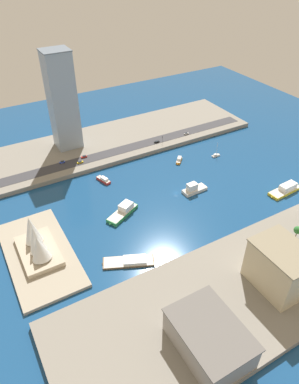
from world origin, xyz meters
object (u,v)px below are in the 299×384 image
at_px(traffic_light_waterfront, 162,139).
at_px(office_block_beige, 280,267).
at_px(barge_flat_brown, 130,261).
at_px(tugboat_red, 103,180).
at_px(pickup_red, 84,157).
at_px(opera_landmark, 36,242).
at_px(van_white, 186,134).
at_px(suv_black, 157,142).
at_px(taxi_yellow_cab, 80,162).
at_px(ferry_yellow_fast, 286,189).
at_px(water_taxi_orange, 179,160).
at_px(ferry_green_doubledeck, 123,211).
at_px(tower_tall_glass, 62,101).
at_px(sailboat_small_white, 216,155).
at_px(carpark_squat_concrete, 209,338).
at_px(hatchback_blue, 62,162).
at_px(ferry_white_commuter, 194,189).

bearing_deg(traffic_light_waterfront, office_block_beige, 169.96).
relative_size(barge_flat_brown, tugboat_red, 2.13).
relative_size(pickup_red, opera_landmark, 0.14).
distance_m(van_white, suv_black, 31.47).
height_order(van_white, traffic_light_waterfront, traffic_light_waterfront).
distance_m(tugboat_red, taxi_yellow_cab, 28.89).
bearing_deg(ferry_yellow_fast, opera_landmark, 81.16).
distance_m(water_taxi_orange, suv_black, 31.83).
bearing_deg(ferry_green_doubledeck, traffic_light_waterfront, -47.08).
bearing_deg(tower_tall_glass, opera_landmark, 152.65).
distance_m(tugboat_red, opera_landmark, 81.65).
bearing_deg(taxi_yellow_cab, traffic_light_waterfront, -93.17).
distance_m(sailboat_small_white, carpark_squat_concrete, 174.58).
bearing_deg(ferry_yellow_fast, pickup_red, 44.91).
distance_m(ferry_yellow_fast, hatchback_blue, 172.19).
height_order(ferry_yellow_fast, traffic_light_waterfront, traffic_light_waterfront).
xyz_separation_m(ferry_yellow_fast, office_block_beige, (-58.64, 71.56, 14.09)).
relative_size(pickup_red, traffic_light_waterfront, 0.75).
xyz_separation_m(water_taxi_orange, carpark_squat_concrete, (-142.37, 79.45, 9.46)).
xyz_separation_m(sailboat_small_white, pickup_red, (47.32, 99.10, 3.49)).
bearing_deg(ferry_yellow_fast, traffic_light_waterfront, 23.08).
relative_size(tower_tall_glass, hatchback_blue, 18.09).
bearing_deg(hatchback_blue, van_white, -94.22).
height_order(van_white, taxi_yellow_cab, taxi_yellow_cab).
height_order(ferry_white_commuter, pickup_red, ferry_white_commuter).
distance_m(ferry_yellow_fast, opera_landmark, 175.35).
relative_size(ferry_green_doubledeck, pickup_red, 5.27).
distance_m(tugboat_red, pickup_red, 34.39).
bearing_deg(ferry_white_commuter, ferry_green_doubledeck, 87.20).
height_order(water_taxi_orange, van_white, van_white).
distance_m(sailboat_small_white, taxi_yellow_cab, 112.67).
distance_m(sailboat_small_white, ferry_green_doubledeck, 105.17).
xyz_separation_m(sailboat_small_white, traffic_light_waterfront, (36.67, 30.59, 6.88)).
bearing_deg(office_block_beige, sailboat_small_white, -25.52).
xyz_separation_m(sailboat_small_white, ferry_green_doubledeck, (-28.90, 101.12, 1.31)).
bearing_deg(suv_black, carpark_squat_concrete, 156.20).
relative_size(ferry_green_doubledeck, opera_landmark, 0.76).
bearing_deg(ferry_green_doubledeck, opera_landmark, 98.55).
xyz_separation_m(ferry_white_commuter, traffic_light_waterfront, (68.29, -14.84, 5.34)).
relative_size(ferry_yellow_fast, traffic_light_waterfront, 4.35).
relative_size(ferry_yellow_fast, ferry_green_doubledeck, 1.09).
height_order(hatchback_blue, suv_black, hatchback_blue).
bearing_deg(opera_landmark, hatchback_blue, -26.63).
height_order(carpark_squat_concrete, van_white, carpark_squat_concrete).
distance_m(office_block_beige, van_white, 172.82).
relative_size(tugboat_red, pickup_red, 2.92).
xyz_separation_m(water_taxi_orange, opera_landmark, (-45.99, 128.69, 8.56)).
height_order(office_block_beige, suv_black, office_block_beige).
distance_m(ferry_white_commuter, sailboat_small_white, 55.37).
bearing_deg(tugboat_red, opera_landmark, 128.86).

